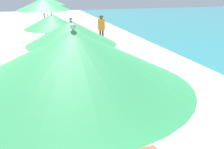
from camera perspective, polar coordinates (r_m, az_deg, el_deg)
The scene contains 11 objects.
umbrella_second at distance 2.62m, azimuth -8.43°, elevation 3.36°, with size 2.46×2.46×2.91m.
umbrella_third at distance 5.93m, azimuth -9.16°, elevation 9.30°, with size 2.08×2.08×2.60m.
lounger_third_shoreside at distance 7.66m, azimuth -6.22°, elevation -3.69°, with size 1.41×0.82×0.55m.
umbrella_fourth at distance 8.85m, azimuth -13.35°, elevation 11.55°, with size 1.87×1.87×2.48m.
lounger_fourth_shoreside at distance 10.43m, azimuth -9.22°, elevation 2.45°, with size 1.48×0.78×0.59m.
umbrella_fifth at distance 12.18m, azimuth -15.24°, elevation 15.01°, with size 2.41×2.41×2.86m.
lounger_fifth_shoreside at distance 13.47m, azimuth -10.02°, elevation 6.14°, with size 1.42×0.70×0.61m.
umbrella_farthest at distance 15.19m, azimuth -14.63°, elevation 15.79°, with size 2.08×2.08×2.85m.
lounger_farthest_shoreside at distance 16.45m, azimuth -11.67°, elevation 8.34°, with size 1.62×1.02×0.61m.
lounger_farthest_inland at distance 14.54m, azimuth -10.85°, elevation 6.85°, with size 1.53×0.78×0.53m.
person_walking_near at distance 15.26m, azimuth -2.41°, elevation 10.77°, with size 0.39×0.28×1.74m.
Camera 1 is at (-1.11, 0.43, 3.24)m, focal length 40.60 mm.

